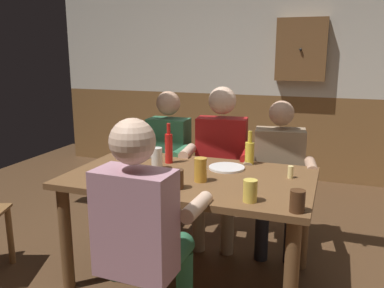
{
  "coord_description": "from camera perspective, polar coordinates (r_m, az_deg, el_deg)",
  "views": [
    {
      "loc": [
        0.87,
        -2.3,
        1.54
      ],
      "look_at": [
        0.0,
        0.12,
        0.94
      ],
      "focal_mm": 37.71,
      "sensor_mm": 36.0,
      "label": 1
    }
  ],
  "objects": [
    {
      "name": "bottle_0",
      "position": [
        2.91,
        8.15,
        -1.1
      ],
      "size": [
        0.07,
        0.07,
        0.24
      ],
      "color": "gold",
      "rests_on": "dining_table"
    },
    {
      "name": "condiment_caddy",
      "position": [
        2.65,
        -8.31,
        -4.01
      ],
      "size": [
        0.14,
        0.1,
        0.05
      ],
      "primitive_type": "cube",
      "color": "#B2B7BC",
      "rests_on": "dining_table"
    },
    {
      "name": "back_wall_wainscot",
      "position": [
        5.14,
        9.61,
        1.27
      ],
      "size": [
        5.48,
        0.12,
        1.01
      ],
      "primitive_type": "cube",
      "color": "brown",
      "rests_on": "ground_plane"
    },
    {
      "name": "person_1",
      "position": [
        3.3,
        3.98,
        -1.8
      ],
      "size": [
        0.58,
        0.56,
        1.26
      ],
      "rotation": [
        0.0,
        0.0,
        3.26
      ],
      "color": "#AD1919",
      "rests_on": "ground_plane"
    },
    {
      "name": "bottle_1",
      "position": [
        2.91,
        -3.31,
        -0.44
      ],
      "size": [
        0.06,
        0.06,
        0.29
      ],
      "color": "red",
      "rests_on": "dining_table"
    },
    {
      "name": "back_wall_upper",
      "position": [
        5.04,
        10.16,
        15.3
      ],
      "size": [
        5.48,
        0.12,
        1.49
      ],
      "primitive_type": "cube",
      "color": "beige"
    },
    {
      "name": "table_candle",
      "position": [
        2.65,
        13.76,
        -3.88
      ],
      "size": [
        0.04,
        0.04,
        0.08
      ],
      "primitive_type": "cylinder",
      "color": "#F9E08C",
      "rests_on": "dining_table"
    },
    {
      "name": "plate_0",
      "position": [
        3.14,
        -7.35,
        -1.58
      ],
      "size": [
        0.23,
        0.23,
        0.01
      ],
      "primitive_type": "cylinder",
      "color": "white",
      "rests_on": "dining_table"
    },
    {
      "name": "pint_glass_0",
      "position": [
        2.39,
        -2.15,
        -4.98
      ],
      "size": [
        0.08,
        0.08,
        0.12
      ],
      "primitive_type": "cylinder",
      "color": "#4C2D19",
      "rests_on": "dining_table"
    },
    {
      "name": "pint_glass_3",
      "position": [
        2.78,
        -4.99,
        -2.03
      ],
      "size": [
        0.08,
        0.08,
        0.15
      ],
      "primitive_type": "cylinder",
      "color": "white",
      "rests_on": "dining_table"
    },
    {
      "name": "pint_glass_4",
      "position": [
        2.12,
        14.68,
        -7.82
      ],
      "size": [
        0.08,
        0.08,
        0.11
      ],
      "primitive_type": "cylinder",
      "color": "#4C2D19",
      "rests_on": "dining_table"
    },
    {
      "name": "ground_plane",
      "position": [
        2.9,
        -0.87,
        -18.98
      ],
      "size": [
        6.58,
        6.58,
        0.0
      ],
      "primitive_type": "plane",
      "color": "#4C331E"
    },
    {
      "name": "wall_dart_cabinet",
      "position": [
        4.85,
        15.19,
        12.77
      ],
      "size": [
        0.56,
        0.15,
        0.7
      ],
      "color": "brown"
    },
    {
      "name": "person_3",
      "position": [
        2.08,
        -6.95,
        -11.35
      ],
      "size": [
        0.54,
        0.52,
        1.24
      ],
      "rotation": [
        0.0,
        0.0,
        -0.04
      ],
      "color": "#B78493",
      "rests_on": "ground_plane"
    },
    {
      "name": "pint_glass_1",
      "position": [
        2.2,
        8.23,
        -6.56
      ],
      "size": [
        0.08,
        0.08,
        0.12
      ],
      "primitive_type": "cylinder",
      "color": "#E5C64C",
      "rests_on": "dining_table"
    },
    {
      "name": "plate_1",
      "position": [
        2.8,
        4.92,
        -3.36
      ],
      "size": [
        0.25,
        0.25,
        0.01
      ],
      "primitive_type": "cylinder",
      "color": "white",
      "rests_on": "dining_table"
    },
    {
      "name": "person_0",
      "position": [
        3.46,
        -3.84,
        -1.72
      ],
      "size": [
        0.49,
        0.52,
        1.21
      ],
      "rotation": [
        0.0,
        0.0,
        3.15
      ],
      "color": "#33724C",
      "rests_on": "ground_plane"
    },
    {
      "name": "dining_table",
      "position": [
        2.69,
        -0.3,
        -6.53
      ],
      "size": [
        1.59,
        0.94,
        0.74
      ],
      "color": "brown",
      "rests_on": "ground_plane"
    },
    {
      "name": "person_2",
      "position": [
        3.23,
        12.2,
        -3.36
      ],
      "size": [
        0.56,
        0.57,
        1.16
      ],
      "rotation": [
        0.0,
        0.0,
        3.28
      ],
      "color": "#997F60",
      "rests_on": "ground_plane"
    },
    {
      "name": "pint_glass_2",
      "position": [
        2.51,
        1.22,
        -3.67
      ],
      "size": [
        0.08,
        0.08,
        0.15
      ],
      "primitive_type": "cylinder",
      "color": "gold",
      "rests_on": "dining_table"
    }
  ]
}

